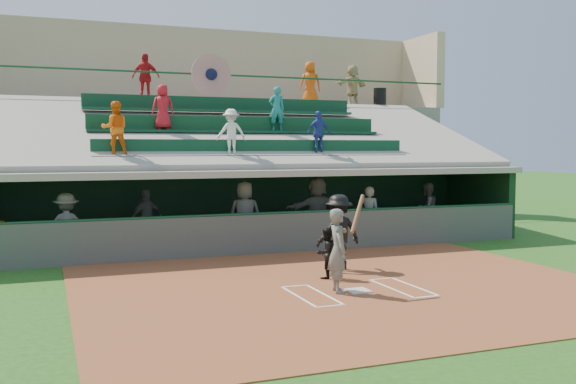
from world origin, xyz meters
name	(u,v)px	position (x,y,z in m)	size (l,w,h in m)	color
ground	(358,292)	(0.00, 0.00, 0.00)	(100.00, 100.00, 0.00)	#205016
dirt_slab	(347,287)	(0.00, 0.50, 0.01)	(11.00, 9.00, 0.02)	brown
home_plate	(358,291)	(0.00, 0.00, 0.04)	(0.43, 0.43, 0.03)	silver
batters_box_chalk	(358,291)	(0.00, 0.00, 0.02)	(2.65, 1.85, 0.01)	white
dugout_floor	(255,244)	(0.00, 6.75, 0.02)	(16.00, 3.50, 0.04)	gray
concourse_slab	(202,163)	(0.00, 13.50, 2.30)	(20.00, 3.00, 4.60)	gray
grandstand	(222,166)	(-0.01, 10.51, 2.26)	(20.40, 10.40, 7.80)	#4D524D
batter_at_plate	(338,250)	(-0.41, 0.08, 0.87)	(0.88, 0.76, 1.95)	#525550
catcher	(326,253)	(-0.07, 1.40, 0.58)	(0.55, 0.43, 1.12)	black
home_umpire	(339,232)	(0.64, 2.27, 0.91)	(1.15, 0.66, 1.78)	black
dugout_bench	(248,231)	(0.11, 7.87, 0.28)	(15.81, 0.47, 0.47)	#966436
dugout_player_a	(67,226)	(-5.35, 5.86, 0.89)	(1.10, 0.63, 1.70)	#60625C
dugout_player_b	(147,218)	(-3.15, 6.99, 0.89)	(1.00, 0.42, 1.70)	#575954
dugout_player_c	(245,215)	(-0.51, 6.10, 0.99)	(0.93, 0.60, 1.90)	#565853
dugout_player_d	(317,210)	(1.76, 6.16, 1.04)	(1.85, 0.59, 1.99)	#5B5D58
dugout_player_e	(369,215)	(3.18, 5.53, 0.90)	(0.63, 0.41, 1.71)	#5F625D
dugout_player_f	(427,209)	(5.87, 6.57, 0.90)	(0.83, 0.65, 1.71)	#565853
trash_bin	(380,98)	(7.48, 12.72, 5.00)	(0.54, 0.54, 0.80)	black
concourse_staff_a	(146,77)	(-2.34, 12.32, 5.45)	(0.99, 0.41, 1.70)	red
concourse_staff_b	(310,83)	(4.16, 12.42, 5.46)	(0.84, 0.55, 1.73)	#CE4A0C
concourse_staff_c	(352,86)	(6.22, 12.80, 5.47)	(1.61, 0.51, 1.74)	tan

